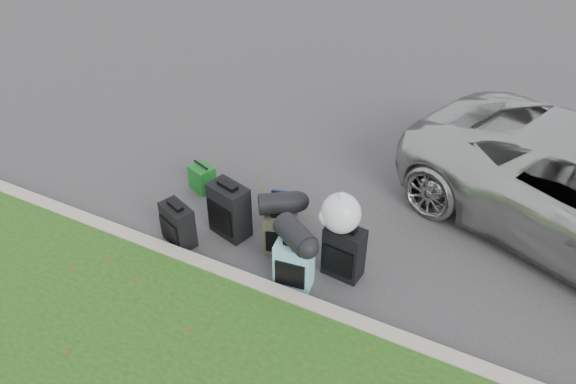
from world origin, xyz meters
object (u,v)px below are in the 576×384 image
at_px(suitcase_large_black_left, 229,210).
at_px(suitcase_large_black_right, 344,252).
at_px(suitcase_small_black, 178,225).
at_px(tote_navy, 281,204).
at_px(suitcase_teal, 294,265).
at_px(tote_green, 202,178).
at_px(suitcase_olive, 280,233).

relative_size(suitcase_large_black_left, suitcase_large_black_right, 1.08).
bearing_deg(suitcase_small_black, tote_navy, 72.71).
distance_m(suitcase_small_black, suitcase_teal, 1.60).
distance_m(tote_green, tote_navy, 1.25).
height_order(suitcase_teal, tote_green, suitcase_teal).
bearing_deg(tote_green, suitcase_olive, -2.63).
relative_size(suitcase_large_black_left, tote_navy, 2.39).
bearing_deg(suitcase_small_black, suitcase_large_black_right, 32.67).
bearing_deg(tote_green, suitcase_teal, -9.22).
xyz_separation_m(suitcase_teal, tote_green, (-1.99, 1.09, -0.12)).
bearing_deg(suitcase_large_black_right, suitcase_olive, -176.54).
xyz_separation_m(suitcase_teal, tote_navy, (-0.74, 1.09, -0.15)).
height_order(suitcase_large_black_left, tote_green, suitcase_large_black_left).
height_order(suitcase_teal, tote_navy, suitcase_teal).
distance_m(suitcase_large_black_left, suitcase_olive, 0.73).
distance_m(suitcase_large_black_left, suitcase_teal, 1.22).
xyz_separation_m(suitcase_small_black, tote_navy, (0.86, 1.09, -0.13)).
bearing_deg(suitcase_small_black, suitcase_large_black_left, 64.66).
bearing_deg(suitcase_large_black_left, suitcase_small_black, -121.01).
xyz_separation_m(tote_green, tote_navy, (1.25, 0.01, -0.03)).
distance_m(suitcase_small_black, suitcase_large_black_right, 2.08).
relative_size(suitcase_small_black, tote_green, 1.51).
bearing_deg(suitcase_olive, tote_navy, 98.27).
relative_size(suitcase_olive, tote_green, 1.45).
xyz_separation_m(suitcase_large_black_left, suitcase_olive, (0.73, -0.01, -0.09)).
relative_size(suitcase_large_black_right, tote_green, 1.82).
height_order(suitcase_large_black_left, suitcase_teal, suitcase_large_black_left).
bearing_deg(tote_green, suitcase_small_black, -50.99).
distance_m(suitcase_olive, tote_navy, 0.74).
bearing_deg(tote_navy, suitcase_small_black, -141.67).
relative_size(suitcase_large_black_left, tote_green, 1.97).
xyz_separation_m(suitcase_large_black_left, tote_navy, (0.39, 0.64, -0.21)).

